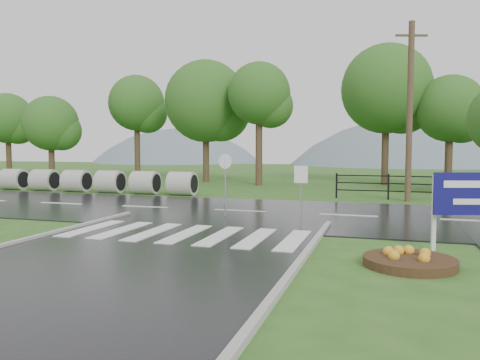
% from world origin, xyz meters
% --- Properties ---
extents(ground, '(120.00, 120.00, 0.00)m').
position_xyz_m(ground, '(0.00, 0.00, 0.00)').
color(ground, '#2F5B1E').
rests_on(ground, ground).
extents(main_road, '(90.00, 8.00, 0.04)m').
position_xyz_m(main_road, '(0.00, 10.00, 0.00)').
color(main_road, black).
rests_on(main_road, ground).
extents(crosswalk, '(6.50, 2.80, 0.02)m').
position_xyz_m(crosswalk, '(0.00, 5.00, 0.06)').
color(crosswalk, silver).
rests_on(crosswalk, ground).
extents(fence_west, '(9.58, 0.08, 1.20)m').
position_xyz_m(fence_west, '(7.75, 16.00, 0.72)').
color(fence_west, black).
rests_on(fence_west, ground).
extents(hills, '(102.00, 48.00, 48.00)m').
position_xyz_m(hills, '(3.49, 65.00, -15.54)').
color(hills, slate).
rests_on(hills, ground).
extents(treeline, '(83.20, 5.20, 10.00)m').
position_xyz_m(treeline, '(1.00, 24.00, 0.00)').
color(treeline, '#26581B').
rests_on(treeline, ground).
extents(culvert_pipes, '(13.90, 1.20, 1.20)m').
position_xyz_m(culvert_pipes, '(-10.91, 15.00, 0.60)').
color(culvert_pipes, '#9E9B93').
rests_on(culvert_pipes, ground).
extents(flower_bed, '(1.85, 1.85, 0.37)m').
position_xyz_m(flower_bed, '(5.72, 3.31, 0.14)').
color(flower_bed, '#332111').
rests_on(flower_bed, ground).
extents(reg_sign_small, '(0.42, 0.08, 1.88)m').
position_xyz_m(reg_sign_small, '(2.81, 7.11, 1.36)').
color(reg_sign_small, '#939399').
rests_on(reg_sign_small, ground).
extents(reg_sign_round, '(0.51, 0.11, 2.20)m').
position_xyz_m(reg_sign_round, '(-0.11, 8.66, 1.40)').
color(reg_sign_round, '#939399').
rests_on(reg_sign_round, ground).
extents(utility_pole_east, '(1.37, 0.53, 7.96)m').
position_xyz_m(utility_pole_east, '(6.20, 15.50, 4.04)').
color(utility_pole_east, '#473523').
rests_on(utility_pole_east, ground).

